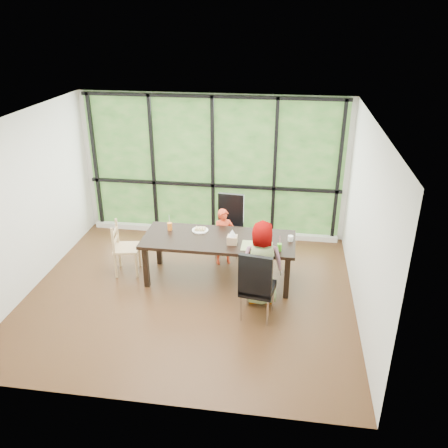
{
  "coord_description": "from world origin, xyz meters",
  "views": [
    {
      "loc": [
        1.41,
        -5.97,
        4.01
      ],
      "look_at": [
        0.48,
        0.38,
        1.05
      ],
      "focal_mm": 37.14,
      "sensor_mm": 36.0,
      "label": 1
    }
  ],
  "objects_px": {
    "child_toddler": "(224,237)",
    "white_mug": "(291,238)",
    "plate_near": "(260,247)",
    "plate_far": "(200,230)",
    "dining_table": "(219,259)",
    "tissue_box": "(232,240)",
    "child_older": "(261,263)",
    "chair_window_leather": "(229,226)",
    "orange_cup": "(170,226)",
    "green_cup": "(279,247)",
    "chair_interior_leather": "(258,284)",
    "chair_end_beech": "(127,248)"
  },
  "relations": [
    {
      "from": "orange_cup",
      "to": "tissue_box",
      "type": "bearing_deg",
      "value": -17.66
    },
    {
      "from": "dining_table",
      "to": "white_mug",
      "type": "bearing_deg",
      "value": 3.88
    },
    {
      "from": "plate_near",
      "to": "green_cup",
      "type": "relative_size",
      "value": 2.04
    },
    {
      "from": "child_older",
      "to": "plate_far",
      "type": "distance_m",
      "value": 1.3
    },
    {
      "from": "chair_interior_leather",
      "to": "green_cup",
      "type": "distance_m",
      "value": 0.74
    },
    {
      "from": "green_cup",
      "to": "chair_interior_leather",
      "type": "bearing_deg",
      "value": -112.55
    },
    {
      "from": "chair_end_beech",
      "to": "plate_far",
      "type": "distance_m",
      "value": 1.26
    },
    {
      "from": "dining_table",
      "to": "child_older",
      "type": "xyz_separation_m",
      "value": [
        0.71,
        -0.53,
        0.28
      ]
    },
    {
      "from": "child_toddler",
      "to": "white_mug",
      "type": "distance_m",
      "value": 1.26
    },
    {
      "from": "plate_near",
      "to": "white_mug",
      "type": "xyz_separation_m",
      "value": [
        0.46,
        0.31,
        0.03
      ]
    },
    {
      "from": "chair_interior_leather",
      "to": "dining_table",
      "type": "bearing_deg",
      "value": -44.16
    },
    {
      "from": "child_toddler",
      "to": "child_older",
      "type": "relative_size",
      "value": 0.77
    },
    {
      "from": "chair_window_leather",
      "to": "green_cup",
      "type": "distance_m",
      "value": 1.53
    },
    {
      "from": "dining_table",
      "to": "chair_interior_leather",
      "type": "xyz_separation_m",
      "value": [
        0.7,
        -0.91,
        0.17
      ]
    },
    {
      "from": "chair_interior_leather",
      "to": "chair_window_leather",
      "type": "bearing_deg",
      "value": -61.68
    },
    {
      "from": "chair_window_leather",
      "to": "plate_near",
      "type": "relative_size",
      "value": 4.68
    },
    {
      "from": "chair_interior_leather",
      "to": "plate_near",
      "type": "bearing_deg",
      "value": -78.98
    },
    {
      "from": "green_cup",
      "to": "white_mug",
      "type": "xyz_separation_m",
      "value": [
        0.16,
        0.35,
        -0.01
      ]
    },
    {
      "from": "plate_near",
      "to": "orange_cup",
      "type": "bearing_deg",
      "value": 164.38
    },
    {
      "from": "child_toddler",
      "to": "orange_cup",
      "type": "relative_size",
      "value": 8.0
    },
    {
      "from": "dining_table",
      "to": "child_toddler",
      "type": "bearing_deg",
      "value": 90.0
    },
    {
      "from": "child_older",
      "to": "white_mug",
      "type": "height_order",
      "value": "child_older"
    },
    {
      "from": "dining_table",
      "to": "orange_cup",
      "type": "relative_size",
      "value": 19.15
    },
    {
      "from": "plate_near",
      "to": "plate_far",
      "type": "bearing_deg",
      "value": 155.51
    },
    {
      "from": "child_toddler",
      "to": "plate_far",
      "type": "relative_size",
      "value": 3.74
    },
    {
      "from": "orange_cup",
      "to": "plate_far",
      "type": "bearing_deg",
      "value": 4.47
    },
    {
      "from": "chair_interior_leather",
      "to": "chair_end_beech",
      "type": "height_order",
      "value": "chair_interior_leather"
    },
    {
      "from": "dining_table",
      "to": "tissue_box",
      "type": "height_order",
      "value": "tissue_box"
    },
    {
      "from": "chair_interior_leather",
      "to": "chair_end_beech",
      "type": "xyz_separation_m",
      "value": [
        -2.24,
        0.92,
        -0.09
      ]
    },
    {
      "from": "child_toddler",
      "to": "green_cup",
      "type": "relative_size",
      "value": 8.84
    },
    {
      "from": "chair_end_beech",
      "to": "green_cup",
      "type": "relative_size",
      "value": 7.94
    },
    {
      "from": "tissue_box",
      "to": "child_older",
      "type": "bearing_deg",
      "value": -38.61
    },
    {
      "from": "child_toddler",
      "to": "orange_cup",
      "type": "bearing_deg",
      "value": -178.63
    },
    {
      "from": "dining_table",
      "to": "orange_cup",
      "type": "bearing_deg",
      "value": 167.22
    },
    {
      "from": "chair_interior_leather",
      "to": "child_toddler",
      "type": "height_order",
      "value": "chair_interior_leather"
    },
    {
      "from": "plate_near",
      "to": "white_mug",
      "type": "relative_size",
      "value": 2.74
    },
    {
      "from": "plate_far",
      "to": "green_cup",
      "type": "bearing_deg",
      "value": -21.05
    },
    {
      "from": "dining_table",
      "to": "tissue_box",
      "type": "relative_size",
      "value": 15.89
    },
    {
      "from": "child_toddler",
      "to": "orange_cup",
      "type": "distance_m",
      "value": 0.97
    },
    {
      "from": "dining_table",
      "to": "white_mug",
      "type": "distance_m",
      "value": 1.2
    },
    {
      "from": "child_toddler",
      "to": "white_mug",
      "type": "xyz_separation_m",
      "value": [
        1.12,
        -0.49,
        0.29
      ]
    },
    {
      "from": "plate_far",
      "to": "orange_cup",
      "type": "xyz_separation_m",
      "value": [
        -0.5,
        -0.04,
        0.05
      ]
    },
    {
      "from": "green_cup",
      "to": "plate_near",
      "type": "bearing_deg",
      "value": 171.8
    },
    {
      "from": "plate_near",
      "to": "white_mug",
      "type": "height_order",
      "value": "white_mug"
    },
    {
      "from": "orange_cup",
      "to": "green_cup",
      "type": "xyz_separation_m",
      "value": [
        1.8,
        -0.46,
        -0.01
      ]
    },
    {
      "from": "tissue_box",
      "to": "orange_cup",
      "type": "bearing_deg",
      "value": 162.34
    },
    {
      "from": "chair_window_leather",
      "to": "green_cup",
      "type": "bearing_deg",
      "value": -47.35
    },
    {
      "from": "chair_window_leather",
      "to": "orange_cup",
      "type": "height_order",
      "value": "chair_window_leather"
    },
    {
      "from": "plate_far",
      "to": "green_cup",
      "type": "distance_m",
      "value": 1.4
    },
    {
      "from": "child_toddler",
      "to": "green_cup",
      "type": "height_order",
      "value": "child_toddler"
    }
  ]
}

